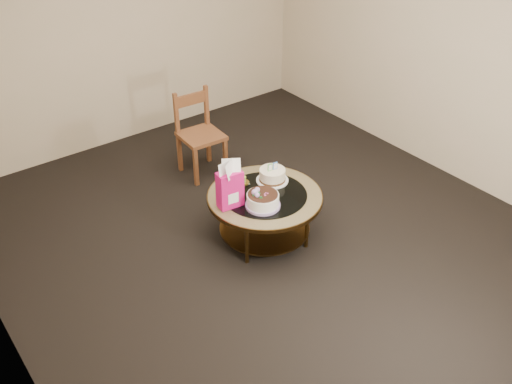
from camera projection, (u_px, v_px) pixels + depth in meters
ground at (264, 235)px, 5.23m from camera, size 5.00×5.00×0.00m
room_walls at (266, 77)px, 4.38m from camera, size 4.52×5.02×2.61m
coffee_table at (265, 202)px, 5.02m from camera, size 1.02×1.02×0.46m
decorated_cake at (263, 201)px, 4.80m from camera, size 0.30×0.30×0.17m
cream_cake at (272, 175)px, 5.13m from camera, size 0.29×0.29×0.18m
gift_bag at (230, 185)px, 4.72m from camera, size 0.22×0.17×0.42m
pillar_candle at (243, 181)px, 5.10m from camera, size 0.11×0.11×0.08m
dining_chair at (199, 133)px, 5.93m from camera, size 0.44×0.44×0.90m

